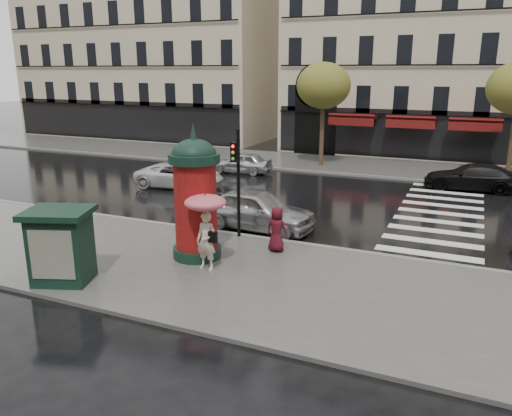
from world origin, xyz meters
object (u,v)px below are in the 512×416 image
at_px(man_burgundy, 277,229).
at_px(morris_column, 195,195).
at_px(woman_red, 209,222).
at_px(traffic_light, 237,173).
at_px(woman_umbrella, 206,219).
at_px(car_white, 180,175).
at_px(car_silver, 257,210).
at_px(car_far_silver, 241,163).
at_px(car_black, 472,177).
at_px(newsstand, 61,245).

relative_size(man_burgundy, morris_column, 0.35).
height_order(woman_red, traffic_light, traffic_light).
height_order(woman_umbrella, car_white, woman_umbrella).
height_order(car_silver, car_far_silver, car_silver).
bearing_deg(traffic_light, car_white, 135.33).
relative_size(woman_umbrella, man_burgundy, 1.58).
height_order(woman_umbrella, traffic_light, traffic_light).
xyz_separation_m(woman_red, traffic_light, (0.55, 1.21, 1.60)).
distance_m(woman_umbrella, car_black, 17.18).
relative_size(morris_column, newsstand, 1.99).
height_order(man_burgundy, car_white, man_burgundy).
xyz_separation_m(morris_column, newsstand, (-2.58, -3.33, -1.00)).
bearing_deg(car_far_silver, woman_umbrella, 16.18).
bearing_deg(woman_umbrella, traffic_light, 98.45).
distance_m(car_silver, car_white, 8.43).
height_order(woman_red, newsstand, newsstand).
distance_m(newsstand, car_white, 12.81).
distance_m(car_white, car_far_silver, 5.06).
distance_m(man_burgundy, morris_column, 3.04).
bearing_deg(car_white, morris_column, -152.96).
bearing_deg(newsstand, traffic_light, 62.86).
relative_size(woman_umbrella, car_white, 0.52).
xyz_separation_m(car_black, car_far_silver, (-13.09, -0.87, -0.05)).
bearing_deg(car_black, car_silver, -36.74).
distance_m(newsstand, car_far_silver, 17.30).
relative_size(newsstand, car_far_silver, 0.59).
distance_m(man_burgundy, traffic_light, 2.65).
bearing_deg(car_far_silver, woman_red, 15.22).
xyz_separation_m(woman_umbrella, man_burgundy, (1.41, 2.37, -0.84)).
xyz_separation_m(woman_umbrella, car_far_silver, (-5.73, 14.62, -1.10)).
xyz_separation_m(newsstand, car_silver, (3.06, 7.20, -0.44)).
bearing_deg(man_burgundy, newsstand, 49.69).
distance_m(woman_red, traffic_light, 2.08).
height_order(man_burgundy, morris_column, morris_column).
xyz_separation_m(man_burgundy, car_white, (-8.50, 7.38, -0.24)).
relative_size(traffic_light, car_black, 0.84).
relative_size(woman_umbrella, newsstand, 1.10).
bearing_deg(car_black, morris_column, -30.41).
bearing_deg(car_white, newsstand, -171.29).
height_order(morris_column, car_white, morris_column).
bearing_deg(morris_column, newsstand, -127.79).
distance_m(morris_column, newsstand, 4.33).
xyz_separation_m(car_silver, car_white, (-6.74, 5.06, -0.15)).
height_order(newsstand, car_silver, newsstand).
relative_size(car_silver, car_white, 1.00).
height_order(man_burgundy, car_far_silver, man_burgundy).
height_order(car_silver, car_black, car_silver).
bearing_deg(newsstand, woman_red, 62.20).
height_order(morris_column, car_black, morris_column).
height_order(car_white, car_far_silver, car_white).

